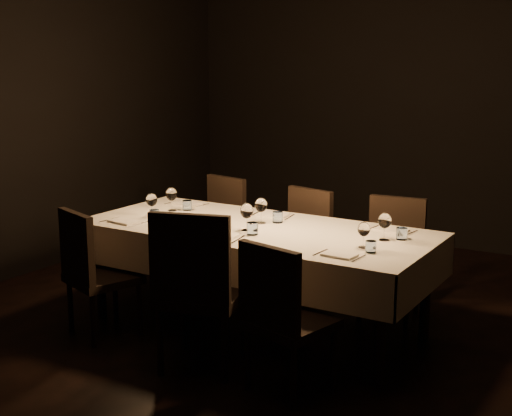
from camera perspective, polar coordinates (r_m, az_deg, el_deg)
The scene contains 14 objects.
room at distance 4.94m, azimuth 0.00°, elevation 6.81°, with size 5.01×6.01×3.01m.
dining_table at distance 5.08m, azimuth 0.00°, elevation -2.35°, with size 2.52×1.12×0.76m.
chair_near_left at distance 5.11m, azimuth -12.98°, elevation -4.66°, with size 0.56×0.56×0.92m.
place_setting_near_left at distance 5.36m, azimuth -8.95°, elevation -0.15°, with size 0.33×0.40×0.18m.
chair_near_center at distance 4.43m, azimuth -4.71°, elevation -6.15°, with size 0.62×0.62×1.05m.
place_setting_near_center at distance 4.86m, azimuth -1.30°, elevation -1.18°, with size 0.36×0.41×0.19m.
chair_near_right at distance 4.14m, azimuth 2.05°, elevation -8.29°, with size 0.53×0.53×0.92m.
place_setting_near_right at distance 4.47m, azimuth 8.18°, elevation -2.63°, with size 0.30×0.39×0.17m.
chair_far_left at distance 6.27m, azimuth -3.06°, elevation -1.29°, with size 0.52×0.52×0.92m.
place_setting_far_left at distance 5.69m, azimuth -6.11°, elevation 0.65°, with size 0.34×0.41×0.18m.
chair_far_center at distance 5.75m, azimuth 3.65°, elevation -2.55°, with size 0.52×0.52×0.91m.
place_setting_far_center at distance 5.24m, azimuth 1.01°, elevation -0.24°, with size 0.35×0.41×0.19m.
chair_far_right at distance 5.52m, azimuth 10.90°, elevation -3.40°, with size 0.48×0.48×0.90m.
place_setting_far_right at distance 4.84m, azimuth 10.71°, elevation -1.49°, with size 0.34×0.41×0.18m.
Camera 1 is at (2.56, -4.20, 1.95)m, focal length 50.00 mm.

